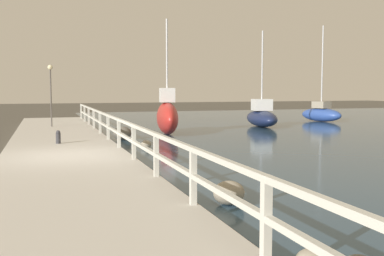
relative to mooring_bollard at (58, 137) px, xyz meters
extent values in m
plane|color=#4C473D|center=(0.11, -3.04, -0.54)|extent=(120.00, 120.00, 0.00)
cube|color=beige|center=(0.11, -3.04, -0.39)|extent=(3.58, 36.00, 0.31)
cube|color=beige|center=(1.80, -11.76, 0.24)|extent=(0.10, 0.10, 0.94)
cube|color=beige|center=(1.80, -9.27, 0.24)|extent=(0.10, 0.10, 0.94)
cube|color=beige|center=(1.80, -6.77, 0.24)|extent=(0.10, 0.10, 0.94)
cube|color=beige|center=(1.80, -4.28, 0.24)|extent=(0.10, 0.10, 0.94)
cube|color=beige|center=(1.80, -1.79, 0.24)|extent=(0.10, 0.10, 0.94)
cube|color=beige|center=(1.80, 0.70, 0.24)|extent=(0.10, 0.10, 0.94)
cube|color=beige|center=(1.80, 3.20, 0.24)|extent=(0.10, 0.10, 0.94)
cube|color=beige|center=(1.80, 5.69, 0.24)|extent=(0.10, 0.10, 0.94)
cube|color=beige|center=(1.80, 8.18, 0.24)|extent=(0.10, 0.10, 0.94)
cube|color=beige|center=(1.80, 10.67, 0.24)|extent=(0.10, 0.10, 0.94)
cube|color=beige|center=(1.80, 13.16, 0.24)|extent=(0.10, 0.10, 0.94)
cube|color=beige|center=(1.80, -3.04, 0.67)|extent=(0.09, 32.50, 0.08)
cube|color=beige|center=(1.80, -3.04, 0.24)|extent=(0.09, 32.50, 0.08)
ellipsoid|color=gray|center=(2.82, -8.34, -0.32)|extent=(0.60, 0.54, 0.45)
ellipsoid|color=#666056|center=(2.74, 3.17, -0.25)|extent=(0.77, 0.70, 0.58)
ellipsoid|color=gray|center=(3.10, 0.08, -0.40)|extent=(0.39, 0.35, 0.29)
cylinder|color=#333338|center=(0.00, 0.00, -0.05)|extent=(0.16, 0.16, 0.36)
sphere|color=#333338|center=(0.00, 0.00, 0.16)|extent=(0.15, 0.15, 0.15)
cylinder|color=#514C47|center=(-0.09, 7.55, 1.19)|extent=(0.07, 0.07, 2.83)
sphere|color=beige|center=(-0.09, 7.55, 2.73)|extent=(0.25, 0.25, 0.25)
ellipsoid|color=#2D4C9E|center=(17.37, 9.99, -0.08)|extent=(1.98, 3.41, 0.90)
cube|color=#9E937F|center=(17.37, 9.99, 0.60)|extent=(1.06, 1.20, 0.46)
cylinder|color=silver|center=(17.37, 9.99, 3.11)|extent=(0.09, 0.09, 5.49)
ellipsoid|color=red|center=(5.25, 5.03, 0.24)|extent=(1.69, 4.16, 1.55)
cube|color=silver|center=(5.25, 5.03, 1.35)|extent=(0.86, 1.15, 0.68)
cylinder|color=silver|center=(5.25, 5.03, 3.00)|extent=(0.09, 0.09, 3.98)
ellipsoid|color=#192347|center=(11.62, 7.52, -0.06)|extent=(2.26, 4.39, 0.94)
cube|color=silver|center=(11.62, 7.52, 0.74)|extent=(1.22, 1.34, 0.66)
cylinder|color=silver|center=(11.62, 7.52, 2.70)|extent=(0.09, 0.09, 4.59)
camera|label=1|loc=(-0.45, -16.02, 1.63)|focal=42.00mm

